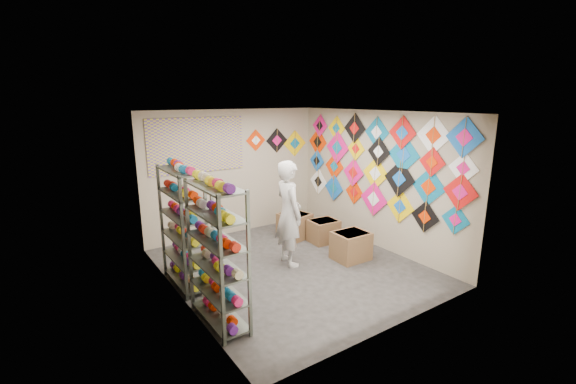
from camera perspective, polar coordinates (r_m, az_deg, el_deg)
ground at (r=6.97m, az=0.71°, el=-11.04°), size 4.50×4.50×0.00m
room_walls at (r=6.46m, az=0.75°, el=2.33°), size 4.50×4.50×4.50m
shelf_rack_front at (r=5.11m, az=-10.44°, el=-9.19°), size 0.40×1.10×1.90m
shelf_rack_back at (r=6.26m, az=-15.28°, el=-5.14°), size 0.40×1.10×1.90m
string_spools at (r=5.65m, az=-13.17°, el=-6.06°), size 0.12×2.36×0.12m
kite_wall_display at (r=7.72m, az=13.06°, el=3.94°), size 0.06×4.31×2.05m
back_wall_kites at (r=8.89m, az=-1.29°, el=7.46°), size 1.60×0.02×0.69m
poster at (r=8.00m, az=-13.29°, el=6.76°), size 2.00×0.01×1.10m
shopkeeper at (r=6.79m, az=0.10°, el=-3.18°), size 0.81×0.63×1.89m
carton_a at (r=7.29m, az=9.31°, el=-7.87°), size 0.64×0.54×0.52m
carton_b at (r=8.07m, az=5.29°, el=-5.77°), size 0.60×0.50×0.47m
carton_c at (r=8.30m, az=0.99°, el=-4.96°), size 0.67×0.71×0.52m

